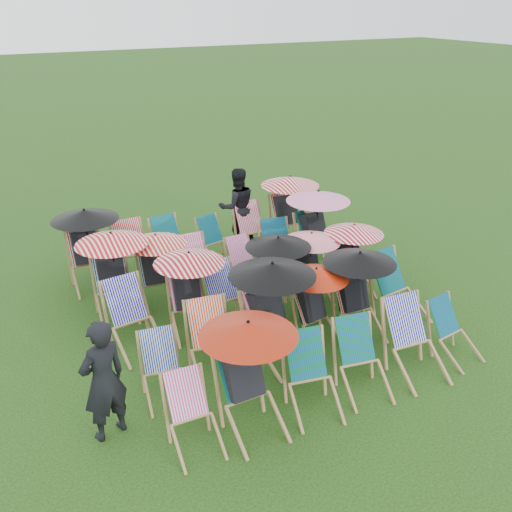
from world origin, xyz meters
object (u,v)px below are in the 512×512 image
deckchair_5 (456,332)px  deckchair_0 (193,417)px  deckchair_29 (289,210)px  person_left (103,381)px  person_rear (237,207)px

deckchair_5 → deckchair_0: bearing=171.2°
deckchair_5 → deckchair_29: deckchair_29 is taller
deckchair_0 → deckchair_29: 6.12m
person_left → deckchair_29: bearing=-158.4°
deckchair_0 → person_rear: size_ratio=0.51×
deckchair_29 → deckchair_0: bearing=-124.0°
deckchair_5 → person_left: bearing=163.7°
deckchair_29 → person_left: person_left is taller
person_rear → deckchair_29: bearing=161.6°
deckchair_29 → person_left: 6.25m
deckchair_29 → person_rear: person_rear is taller
deckchair_0 → deckchair_29: size_ratio=0.59×
person_left → deckchair_5: bearing=153.9°
person_rear → deckchair_5: bearing=108.9°
deckchair_0 → deckchair_5: deckchair_0 is taller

